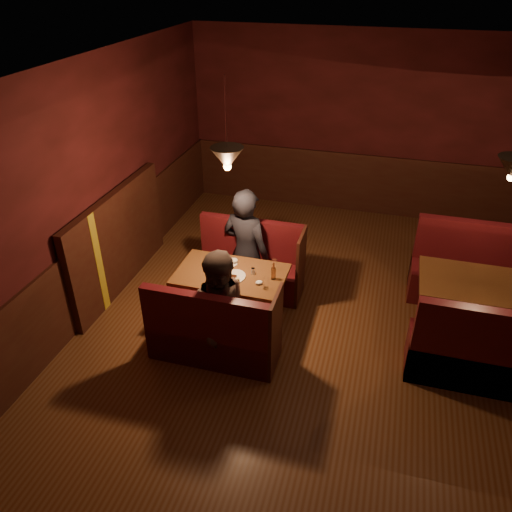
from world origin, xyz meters
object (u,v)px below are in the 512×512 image
(main_table, at_px, (232,284))
(main_bench_near, at_px, (213,338))
(diner_a, at_px, (246,229))
(diner_b, at_px, (223,294))
(second_bench_near, at_px, (483,358))
(second_bench_far, at_px, (470,276))
(second_table, at_px, (477,297))
(main_bench_far, at_px, (251,268))

(main_table, xyz_separation_m, main_bench_near, (0.01, -0.71, -0.22))
(diner_a, xyz_separation_m, diner_b, (0.15, -1.30, -0.06))
(second_bench_near, bearing_deg, second_bench_far, 90.00)
(diner_a, height_order, diner_b, diner_a)
(second_table, bearing_deg, main_bench_far, 174.94)
(second_bench_far, height_order, second_bench_near, same)
(main_table, distance_m, second_bench_near, 2.76)
(main_table, distance_m, second_bench_far, 3.01)
(main_bench_far, xyz_separation_m, diner_a, (-0.06, -0.02, 0.58))
(main_table, relative_size, main_bench_near, 0.91)
(diner_a, bearing_deg, second_bench_far, -154.45)
(second_bench_near, relative_size, diner_b, 0.87)
(main_bench_near, height_order, second_bench_far, second_bench_far)
(second_bench_far, xyz_separation_m, second_bench_near, (0.00, -1.55, 0.00))
(main_table, relative_size, diner_b, 0.77)
(main_bench_far, bearing_deg, second_table, -5.06)
(diner_a, relative_size, diner_b, 1.08)
(main_bench_far, relative_size, diner_b, 0.84)
(second_bench_far, distance_m, second_bench_near, 1.55)
(diner_b, bearing_deg, diner_a, 77.22)
(main_table, distance_m, diner_b, 0.68)
(main_bench_far, distance_m, main_bench_near, 1.43)
(second_bench_far, bearing_deg, diner_a, -168.74)
(second_bench_far, relative_size, diner_a, 0.81)
(second_bench_far, bearing_deg, second_bench_near, -90.00)
(main_bench_far, relative_size, second_table, 1.07)
(second_bench_far, height_order, diner_b, diner_b)
(second_bench_far, distance_m, diner_b, 3.25)
(second_table, distance_m, diner_b, 2.83)
(main_bench_near, distance_m, diner_a, 1.52)
(second_table, relative_size, second_bench_near, 0.90)
(second_bench_far, bearing_deg, main_bench_near, -144.24)
(main_bench_far, bearing_deg, main_bench_near, -90.00)
(main_table, distance_m, main_bench_near, 0.75)
(second_bench_near, xyz_separation_m, diner_a, (-2.78, 0.99, 0.56))
(main_bench_far, relative_size, second_bench_far, 0.97)
(second_table, bearing_deg, main_bench_near, -156.20)
(second_table, distance_m, diner_a, 2.78)
(main_bench_near, relative_size, diner_a, 0.78)
(main_table, distance_m, second_table, 2.75)
(main_bench_near, bearing_deg, main_bench_far, 90.00)
(second_bench_far, relative_size, diner_b, 0.87)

